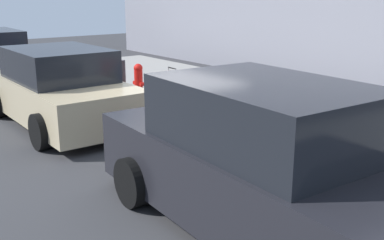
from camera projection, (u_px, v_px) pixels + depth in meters
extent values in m
plane|color=#333335|center=(163.00, 130.00, 9.17)|extent=(40.00, 40.00, 0.00)
cube|color=gray|center=(253.00, 108.00, 10.63)|extent=(18.00, 5.00, 0.14)
cube|color=#9EA0A8|center=(328.00, 139.00, 6.96)|extent=(0.42, 0.25, 0.71)
cube|color=black|center=(328.00, 139.00, 6.96)|extent=(0.42, 0.06, 0.72)
cylinder|color=gray|center=(341.00, 112.00, 6.71)|extent=(0.02, 0.02, 0.21)
cylinder|color=gray|center=(320.00, 107.00, 6.96)|extent=(0.02, 0.02, 0.21)
cylinder|color=black|center=(331.00, 103.00, 6.81)|extent=(0.35, 0.04, 0.02)
cylinder|color=black|center=(336.00, 163.00, 6.92)|extent=(0.04, 0.02, 0.04)
cylinder|color=black|center=(316.00, 157.00, 7.18)|extent=(0.04, 0.02, 0.04)
cube|color=red|center=(303.00, 129.00, 7.36)|extent=(0.48, 0.26, 0.78)
cube|color=black|center=(303.00, 129.00, 7.36)|extent=(0.48, 0.07, 0.79)
cylinder|color=gray|center=(315.00, 106.00, 7.08)|extent=(0.02, 0.02, 0.04)
cylinder|color=gray|center=(295.00, 101.00, 7.41)|extent=(0.02, 0.02, 0.04)
cylinder|color=black|center=(305.00, 103.00, 7.24)|extent=(0.41, 0.04, 0.02)
cylinder|color=black|center=(311.00, 154.00, 7.29)|extent=(0.04, 0.02, 0.04)
cylinder|color=black|center=(292.00, 147.00, 7.62)|extent=(0.04, 0.02, 0.04)
cube|color=#59601E|center=(273.00, 130.00, 7.73)|extent=(0.48, 0.23, 0.53)
cube|color=black|center=(273.00, 130.00, 7.73)|extent=(0.48, 0.08, 0.54)
cylinder|color=gray|center=(283.00, 116.00, 7.51)|extent=(0.02, 0.02, 0.04)
cylinder|color=gray|center=(264.00, 111.00, 7.80)|extent=(0.02, 0.02, 0.04)
cylinder|color=black|center=(273.00, 112.00, 7.65)|extent=(0.41, 0.06, 0.02)
cylinder|color=black|center=(282.00, 147.00, 7.65)|extent=(0.05, 0.02, 0.04)
cylinder|color=black|center=(262.00, 141.00, 7.94)|extent=(0.05, 0.02, 0.04)
cube|color=navy|center=(251.00, 118.00, 8.07)|extent=(0.41, 0.27, 0.75)
cube|color=black|center=(251.00, 118.00, 8.07)|extent=(0.41, 0.07, 0.77)
cylinder|color=gray|center=(259.00, 97.00, 7.84)|extent=(0.02, 0.02, 0.04)
cylinder|color=gray|center=(244.00, 94.00, 8.08)|extent=(0.02, 0.02, 0.04)
cylinder|color=black|center=(252.00, 94.00, 7.96)|extent=(0.34, 0.05, 0.02)
cylinder|color=black|center=(258.00, 139.00, 8.04)|extent=(0.05, 0.02, 0.04)
cylinder|color=black|center=(243.00, 135.00, 8.29)|extent=(0.05, 0.02, 0.04)
cube|color=black|center=(234.00, 118.00, 8.49)|extent=(0.44, 0.22, 0.51)
cube|color=black|center=(234.00, 118.00, 8.49)|extent=(0.44, 0.06, 0.52)
cylinder|color=gray|center=(242.00, 105.00, 8.28)|extent=(0.02, 0.02, 0.04)
cylinder|color=gray|center=(227.00, 102.00, 8.56)|extent=(0.02, 0.02, 0.04)
cylinder|color=black|center=(234.00, 103.00, 8.42)|extent=(0.37, 0.04, 0.02)
cylinder|color=black|center=(241.00, 133.00, 8.41)|extent=(0.04, 0.02, 0.04)
cylinder|color=black|center=(226.00, 128.00, 8.70)|extent=(0.04, 0.02, 0.04)
cube|color=maroon|center=(219.00, 107.00, 8.93)|extent=(0.50, 0.23, 0.70)
cube|color=black|center=(219.00, 107.00, 8.93)|extent=(0.50, 0.07, 0.72)
cylinder|color=gray|center=(228.00, 82.00, 8.64)|extent=(0.02, 0.02, 0.32)
cylinder|color=gray|center=(212.00, 79.00, 8.95)|extent=(0.02, 0.02, 0.32)
cylinder|color=black|center=(220.00, 72.00, 8.75)|extent=(0.43, 0.06, 0.02)
cylinder|color=black|center=(227.00, 126.00, 8.86)|extent=(0.05, 0.02, 0.04)
cylinder|color=black|center=(211.00, 121.00, 9.17)|extent=(0.05, 0.02, 0.04)
cube|color=#0F606B|center=(200.00, 103.00, 9.29)|extent=(0.44, 0.25, 0.66)
cube|color=black|center=(200.00, 103.00, 9.29)|extent=(0.43, 0.08, 0.67)
cylinder|color=gray|center=(205.00, 83.00, 9.03)|extent=(0.02, 0.02, 0.22)
cylinder|color=gray|center=(195.00, 80.00, 9.32)|extent=(0.02, 0.02, 0.22)
cylinder|color=black|center=(200.00, 76.00, 9.15)|extent=(0.36, 0.06, 0.02)
cylinder|color=black|center=(205.00, 120.00, 9.23)|extent=(0.05, 0.02, 0.04)
cylinder|color=black|center=(195.00, 116.00, 9.52)|extent=(0.05, 0.02, 0.04)
cube|color=#9EA0A8|center=(184.00, 100.00, 9.69)|extent=(0.47, 0.23, 0.60)
cube|color=black|center=(184.00, 100.00, 9.69)|extent=(0.47, 0.06, 0.62)
cylinder|color=gray|center=(191.00, 81.00, 9.42)|extent=(0.02, 0.02, 0.26)
cylinder|color=gray|center=(178.00, 79.00, 9.72)|extent=(0.02, 0.02, 0.26)
cylinder|color=black|center=(184.00, 74.00, 9.54)|extent=(0.41, 0.04, 0.02)
cylinder|color=black|center=(191.00, 115.00, 9.61)|extent=(0.04, 0.02, 0.04)
cylinder|color=black|center=(178.00, 111.00, 9.91)|extent=(0.04, 0.02, 0.04)
cube|color=red|center=(172.00, 94.00, 10.04)|extent=(0.35, 0.21, 0.71)
cube|color=black|center=(172.00, 94.00, 10.04)|extent=(0.35, 0.05, 0.72)
cylinder|color=gray|center=(176.00, 74.00, 9.81)|extent=(0.02, 0.02, 0.21)
cylinder|color=gray|center=(169.00, 72.00, 10.04)|extent=(0.02, 0.02, 0.21)
cylinder|color=black|center=(172.00, 68.00, 9.89)|extent=(0.29, 0.04, 0.02)
cylinder|color=black|center=(176.00, 110.00, 10.02)|extent=(0.05, 0.02, 0.04)
cylinder|color=black|center=(169.00, 107.00, 10.25)|extent=(0.05, 0.02, 0.04)
cube|color=#59601E|center=(159.00, 93.00, 10.35)|extent=(0.41, 0.25, 0.63)
cube|color=black|center=(159.00, 93.00, 10.35)|extent=(0.40, 0.08, 0.64)
cylinder|color=gray|center=(162.00, 79.00, 10.13)|extent=(0.02, 0.02, 0.04)
cylinder|color=gray|center=(155.00, 77.00, 10.40)|extent=(0.02, 0.02, 0.04)
cylinder|color=black|center=(159.00, 77.00, 10.26)|extent=(0.33, 0.05, 0.02)
cylinder|color=black|center=(163.00, 107.00, 10.29)|extent=(0.05, 0.02, 0.04)
cylinder|color=black|center=(156.00, 104.00, 10.57)|extent=(0.05, 0.02, 0.04)
cylinder|color=red|center=(139.00, 85.00, 11.06)|extent=(0.20, 0.20, 0.70)
sphere|color=red|center=(138.00, 68.00, 10.95)|extent=(0.21, 0.21, 0.21)
cylinder|color=red|center=(135.00, 82.00, 11.17)|extent=(0.09, 0.10, 0.09)
cylinder|color=red|center=(142.00, 84.00, 10.94)|extent=(0.09, 0.10, 0.09)
cylinder|color=#333338|center=(123.00, 79.00, 11.31)|extent=(0.14, 0.14, 0.90)
cube|color=black|center=(262.00, 182.00, 5.12)|extent=(4.63, 2.01, 0.85)
cube|color=black|center=(265.00, 114.00, 4.91)|extent=(2.45, 1.75, 0.70)
cylinder|color=black|center=(132.00, 182.00, 5.83)|extent=(0.65, 0.26, 0.64)
cylinder|color=black|center=(241.00, 155.00, 6.79)|extent=(0.65, 0.26, 0.64)
cube|color=tan|center=(61.00, 98.00, 9.43)|extent=(4.34, 1.84, 0.76)
cube|color=black|center=(58.00, 64.00, 9.25)|extent=(2.26, 1.67, 0.62)
cylinder|color=black|center=(76.00, 92.00, 11.05)|extent=(0.64, 0.23, 0.64)
cylinder|color=black|center=(41.00, 132.00, 7.94)|extent=(0.64, 0.23, 0.64)
cylinder|color=black|center=(133.00, 115.00, 8.99)|extent=(0.64, 0.23, 0.64)
cylinder|color=black|center=(10.00, 66.00, 14.98)|extent=(0.65, 0.24, 0.64)
cylinder|color=black|center=(37.00, 78.00, 12.92)|extent=(0.65, 0.24, 0.64)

